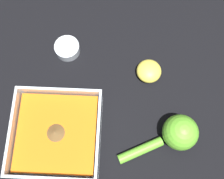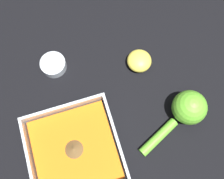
{
  "view_description": "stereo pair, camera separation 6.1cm",
  "coord_description": "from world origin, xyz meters",
  "views": [
    {
      "loc": [
        -0.09,
        -0.09,
        0.62
      ],
      "look_at": [
        0.09,
        -0.08,
        0.03
      ],
      "focal_mm": 42.0,
      "sensor_mm": 36.0,
      "label": 1
    },
    {
      "loc": [
        -0.08,
        -0.03,
        0.62
      ],
      "look_at": [
        0.09,
        -0.08,
        0.03
      ],
      "focal_mm": 42.0,
      "sensor_mm": 36.0,
      "label": 2
    }
  ],
  "objects": [
    {
      "name": "square_dish",
      "position": [
        -0.02,
        0.04,
        0.02
      ],
      "size": [
        0.19,
        0.19,
        0.07
      ],
      "color": "silver",
      "rests_on": "ground_plane"
    },
    {
      "name": "lemon_squeezer",
      "position": [
        -0.01,
        -0.23,
        0.04
      ],
      "size": [
        0.11,
        0.18,
        0.08
      ],
      "rotation": [
        0.0,
        0.0,
        5.16
      ],
      "color": "#6BC633",
      "rests_on": "ground_plane"
    },
    {
      "name": "spice_bowl",
      "position": [
        0.2,
        0.04,
        0.01
      ],
      "size": [
        0.06,
        0.06,
        0.03
      ],
      "color": "silver",
      "rests_on": "ground_plane"
    },
    {
      "name": "ground_plane",
      "position": [
        0.0,
        0.0,
        0.0
      ],
      "size": [
        4.0,
        4.0,
        0.0
      ],
      "primitive_type": "plane",
      "color": "black"
    },
    {
      "name": "lemon_half",
      "position": [
        0.14,
        -0.17,
        0.02
      ],
      "size": [
        0.06,
        0.06,
        0.03
      ],
      "color": "#EFDB4C",
      "rests_on": "ground_plane"
    }
  ]
}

